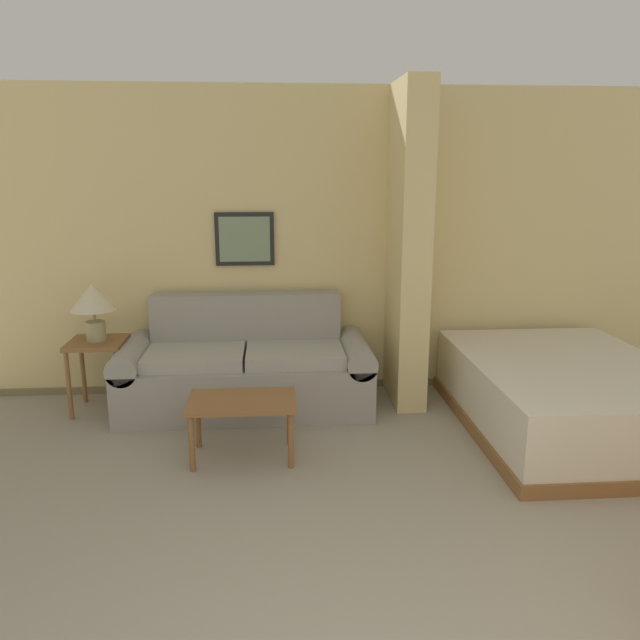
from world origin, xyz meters
TOP-DOWN VIEW (x-y plane):
  - wall_back at (-0.00, 4.40)m, footprint 6.44×0.16m
  - wall_partition_pillar at (0.53, 4.00)m, footprint 0.24×0.67m
  - couch at (-0.81, 3.92)m, footprint 2.04×0.84m
  - coffee_table at (-0.80, 2.97)m, footprint 0.72×0.44m
  - side_table at (-1.99, 3.93)m, footprint 0.44×0.44m
  - table_lamp at (-1.99, 3.93)m, footprint 0.36×0.36m
  - bed at (1.61, 3.29)m, footprint 1.48×2.03m

SIDE VIEW (x-z plane):
  - bed at x=1.61m, z-range 0.00..0.54m
  - couch at x=-0.81m, z-range -0.13..0.77m
  - coffee_table at x=-0.80m, z-range 0.16..0.58m
  - side_table at x=-1.99m, z-range 0.19..0.78m
  - table_lamp at x=-1.99m, z-range 0.68..1.15m
  - wall_back at x=0.00m, z-range -0.01..2.59m
  - wall_partition_pillar at x=0.53m, z-range 0.00..2.60m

